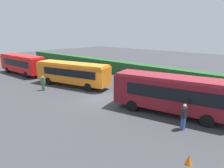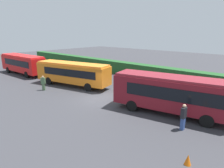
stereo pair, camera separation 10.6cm
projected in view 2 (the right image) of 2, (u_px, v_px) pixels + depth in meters
The scene contains 8 objects.
ground_plane at pixel (97, 99), 20.07m from camera, with size 107.42×107.42×0.00m, color #38383D.
bus_red at pixel (23, 63), 31.46m from camera, with size 10.11×2.94×3.14m.
bus_orange at pixel (72, 73), 24.59m from camera, with size 10.49×4.66×3.00m.
bus_maroon at pixel (171, 93), 16.06m from camera, with size 9.94×4.40×3.26m.
person_left at pixel (43, 83), 22.88m from camera, with size 0.55×0.51×1.77m.
person_center at pixel (183, 116), 13.55m from camera, with size 0.28×0.50×1.93m.
hedge_row at pixel (154, 73), 27.96m from camera, with size 65.71×1.72×2.02m, color #225226.
traffic_cone at pixel (188, 160), 10.08m from camera, with size 0.36×0.36×0.60m, color orange.
Camera 2 is at (13.80, -13.09, 6.78)m, focal length 30.86 mm.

